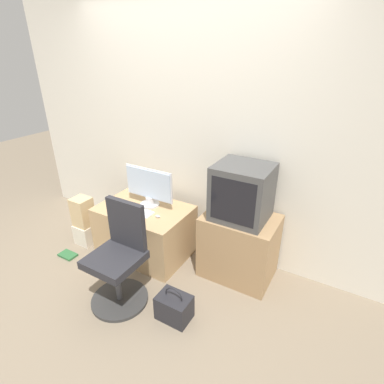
% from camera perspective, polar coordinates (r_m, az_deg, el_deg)
% --- Properties ---
extents(ground_plane, '(12.00, 12.00, 0.00)m').
position_cam_1_polar(ground_plane, '(2.84, -15.73, -21.31)').
color(ground_plane, '#7F705B').
extents(wall_back, '(4.40, 0.05, 2.60)m').
position_cam_1_polar(wall_back, '(3.09, -1.00, 11.85)').
color(wall_back, silver).
rests_on(wall_back, ground_plane).
extents(desk, '(0.94, 0.64, 0.55)m').
position_cam_1_polar(desk, '(3.28, -8.92, -7.19)').
color(desk, tan).
rests_on(desk, ground_plane).
extents(side_stand, '(0.68, 0.48, 0.64)m').
position_cam_1_polar(side_stand, '(2.96, 8.90, -10.14)').
color(side_stand, '#A37F56').
rests_on(side_stand, ground_plane).
extents(main_monitor, '(0.57, 0.20, 0.41)m').
position_cam_1_polar(main_monitor, '(3.09, -8.21, 0.96)').
color(main_monitor, silver).
rests_on(main_monitor, desk).
extents(keyboard, '(0.32, 0.14, 0.01)m').
position_cam_1_polar(keyboard, '(3.07, -10.28, -3.66)').
color(keyboard, white).
rests_on(keyboard, desk).
extents(mouse, '(0.05, 0.03, 0.03)m').
position_cam_1_polar(mouse, '(2.94, -6.55, -4.61)').
color(mouse, silver).
rests_on(mouse, desk).
extents(crt_tv, '(0.48, 0.44, 0.50)m').
position_cam_1_polar(crt_tv, '(2.67, 9.52, -0.06)').
color(crt_tv, '#474747').
rests_on(crt_tv, side_stand).
extents(office_chair, '(0.50, 0.50, 0.92)m').
position_cam_1_polar(office_chair, '(2.69, -13.64, -12.69)').
color(office_chair, '#333333').
rests_on(office_chair, ground_plane).
extents(cardboard_box_lower, '(0.21, 0.21, 0.24)m').
position_cam_1_polar(cardboard_box_lower, '(3.68, -19.46, -7.42)').
color(cardboard_box_lower, beige).
rests_on(cardboard_box_lower, ground_plane).
extents(cardboard_box_upper, '(0.20, 0.18, 0.33)m').
position_cam_1_polar(cardboard_box_upper, '(3.54, -20.12, -3.57)').
color(cardboard_box_upper, '#D1B27F').
rests_on(cardboard_box_upper, cardboard_box_lower).
extents(handbag, '(0.28, 0.20, 0.32)m').
position_cam_1_polar(handbag, '(2.64, -3.42, -21.03)').
color(handbag, '#232328').
rests_on(handbag, ground_plane).
extents(book, '(0.19, 0.12, 0.02)m').
position_cam_1_polar(book, '(3.58, -22.58, -11.02)').
color(book, '#2D6638').
rests_on(book, ground_plane).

